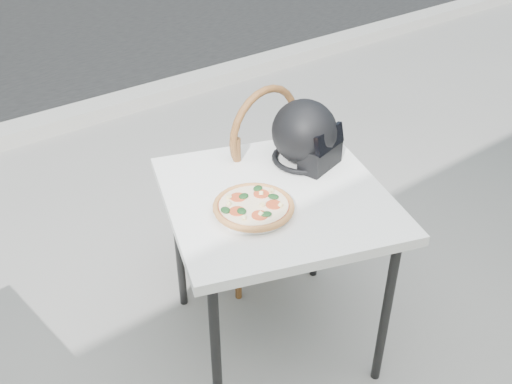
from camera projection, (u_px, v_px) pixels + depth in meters
ground at (265, 384)px, 2.55m from camera, size 80.00×80.00×0.00m
curb at (30, 129)px, 4.50m from camera, size 30.00×0.25×0.12m
cafe_table_main at (276, 209)px, 2.36m from camera, size 1.13×1.13×0.84m
plate at (254, 211)px, 2.20m from camera, size 0.38×0.38×0.02m
pizza at (254, 206)px, 2.19m from camera, size 0.41×0.41×0.04m
helmet at (306, 136)px, 2.47m from camera, size 0.34×0.35×0.29m
cafe_chair_main at (249, 176)px, 2.82m from camera, size 0.48×0.48×1.14m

